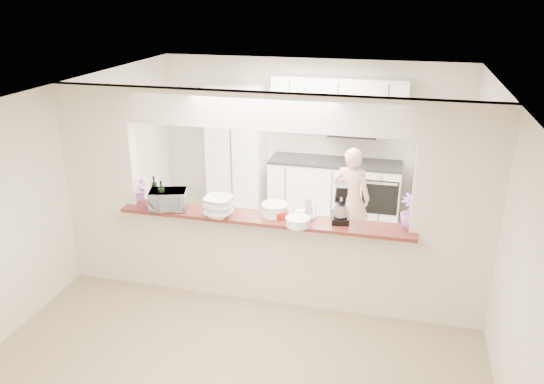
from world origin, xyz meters
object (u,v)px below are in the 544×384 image
(toaster_oven, at_px, (168,200))
(stand_mixer, at_px, (341,204))
(refrigerator, at_px, (439,175))
(person, at_px, (351,199))

(toaster_oven, bearing_deg, stand_mixer, -11.78)
(refrigerator, relative_size, person, 1.15)
(refrigerator, relative_size, toaster_oven, 4.04)
(refrigerator, xyz_separation_m, person, (-1.23, -1.02, -0.11))
(refrigerator, distance_m, toaster_oven, 4.23)
(stand_mixer, bearing_deg, person, 90.87)
(refrigerator, bearing_deg, person, -140.25)
(toaster_oven, bearing_deg, person, 24.75)
(person, bearing_deg, stand_mixer, 99.29)
(refrigerator, distance_m, person, 1.60)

